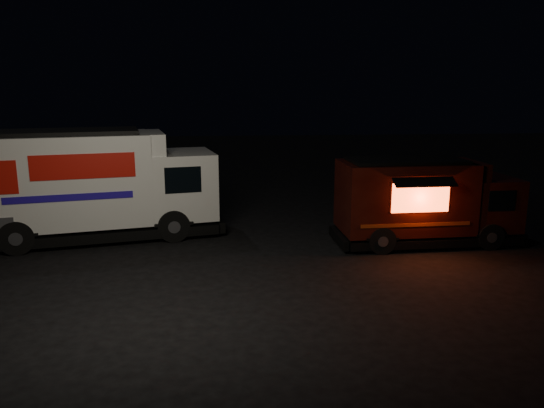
% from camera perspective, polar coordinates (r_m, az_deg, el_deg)
% --- Properties ---
extents(ground, '(80.00, 80.00, 0.00)m').
position_cam_1_polar(ground, '(14.89, -2.69, -6.67)').
color(ground, black).
rests_on(ground, ground).
extents(white_truck, '(8.25, 4.25, 3.57)m').
position_cam_1_polar(white_truck, '(18.13, -18.17, 2.02)').
color(white_truck, silver).
rests_on(white_truck, ground).
extents(red_truck, '(5.91, 2.34, 2.72)m').
position_cam_1_polar(red_truck, '(17.41, 16.36, 0.30)').
color(red_truck, '#360F09').
rests_on(red_truck, ground).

